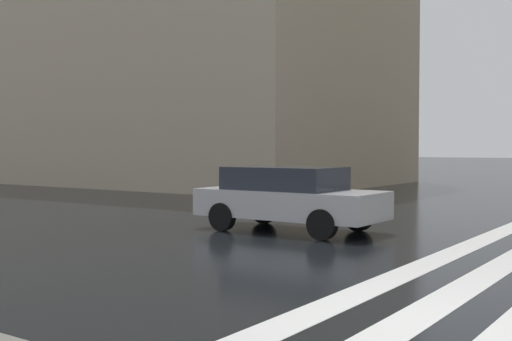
# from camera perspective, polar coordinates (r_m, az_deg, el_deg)

# --- Properties ---
(ground_plane) EXTENTS (220.00, 220.00, 0.00)m
(ground_plane) POSITION_cam_1_polar(r_m,az_deg,el_deg) (7.01, 15.54, -13.20)
(ground_plane) COLOR black
(car_silver) EXTENTS (1.85, 4.10, 1.41)m
(car_silver) POSITION_cam_1_polar(r_m,az_deg,el_deg) (14.04, 2.92, -2.34)
(car_silver) COLOR #B7B7BC
(car_silver) RESTS_ON ground_plane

